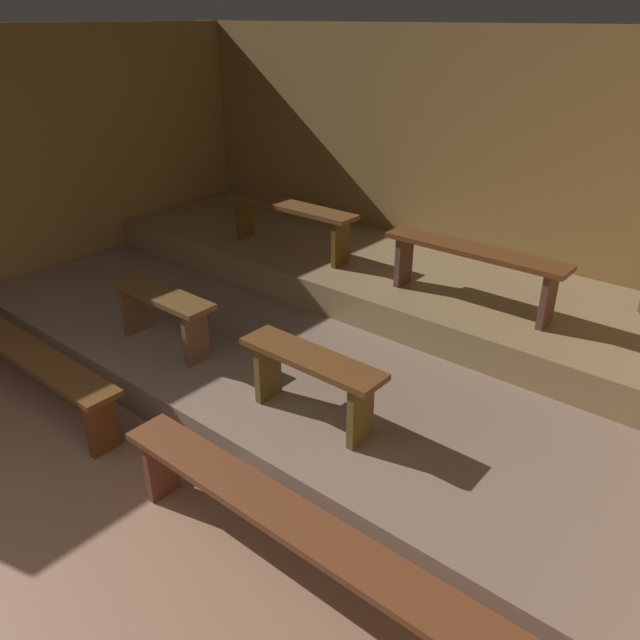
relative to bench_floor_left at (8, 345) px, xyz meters
The scene contains 11 objects.
ground 2.00m from the bench_floor_left, 37.84° to the left, with size 7.07×5.92×0.08m, color #865E48.
wall_back 4.19m from the bench_floor_left, 67.84° to the left, with size 7.07×0.06×2.60m, color olive.
wall_left 2.21m from the bench_floor_left, 143.51° to the left, with size 0.06×5.92×2.60m, color olive.
platform_lower 2.59m from the bench_floor_left, 53.27° to the left, with size 6.27×3.39×0.28m, color #796253.
platform_middle 3.32m from the bench_floor_left, 62.29° to the left, with size 6.27×1.64×0.28m, color olive.
bench_floor_left is the anchor object (origin of this frame).
bench_floor_right 3.09m from the bench_floor_left, ahead, with size 2.68×0.27×0.47m.
bench_lower_left 1.20m from the bench_floor_left, 48.74° to the left, with size 1.02×0.27×0.47m.
bench_lower_right 2.49m from the bench_floor_left, 20.98° to the left, with size 1.02×0.27×0.47m.
bench_middle_left 2.72m from the bench_floor_left, 77.66° to the left, with size 1.50×0.27×0.47m.
bench_middle_right 3.66m from the bench_floor_left, 45.96° to the left, with size 1.50×0.27×0.47m.
Camera 1 is at (2.94, -0.28, 2.67)m, focal length 34.44 mm.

